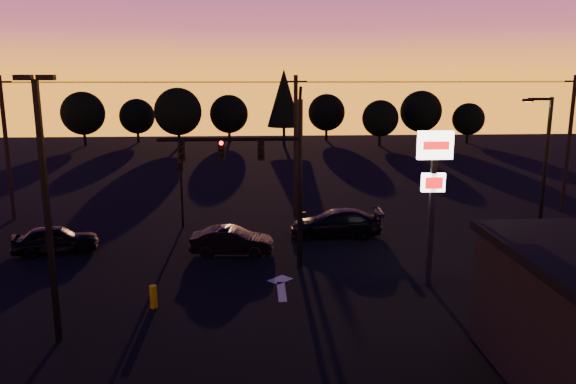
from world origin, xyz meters
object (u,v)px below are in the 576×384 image
at_px(streetlight, 543,169).
at_px(car_mid, 232,241).
at_px(secondary_signal, 181,181).
at_px(parking_lot_light, 45,194).
at_px(car_left, 55,239).
at_px(traffic_signal_mast, 265,166).
at_px(pylon_sign, 434,175).
at_px(bollard, 153,296).
at_px(suv_parked, 561,314).
at_px(car_right, 336,223).

xyz_separation_m(streetlight, car_mid, (-15.73, 0.71, -3.73)).
relative_size(secondary_signal, parking_lot_light, 0.48).
distance_m(car_left, car_mid, 9.17).
bearing_deg(traffic_signal_mast, pylon_sign, -19.36).
height_order(bollard, car_left, car_left).
relative_size(traffic_signal_mast, car_mid, 2.03).
bearing_deg(parking_lot_light, streetlight, 21.65).
xyz_separation_m(car_left, suv_parked, (21.31, -10.34, -0.02)).
xyz_separation_m(streetlight, bollard, (-18.59, -5.81, -3.97)).
distance_m(streetlight, car_mid, 16.18).
distance_m(bollard, suv_parked, 15.34).
distance_m(car_mid, suv_parked, 15.50).
distance_m(car_mid, car_right, 6.48).
bearing_deg(traffic_signal_mast, bollard, -136.80).
xyz_separation_m(traffic_signal_mast, pylon_sign, (7.10, -2.49, -0.02)).
distance_m(secondary_signal, parking_lot_light, 14.90).
bearing_deg(bollard, car_left, 130.83).
relative_size(traffic_signal_mast, suv_parked, 1.71).
height_order(bollard, car_right, car_right).
xyz_separation_m(secondary_signal, car_mid, (3.18, -5.27, -2.17)).
distance_m(streetlight, suv_parked, 10.27).
distance_m(bollard, car_left, 9.61).
height_order(parking_lot_light, suv_parked, parking_lot_light).
relative_size(parking_lot_light, bollard, 10.04).
height_order(bollard, suv_parked, suv_parked).
height_order(pylon_sign, car_left, pylon_sign).
bearing_deg(car_right, car_left, -80.53).
height_order(secondary_signal, car_mid, secondary_signal).
bearing_deg(suv_parked, car_mid, 142.71).
xyz_separation_m(car_mid, suv_parked, (12.17, -9.60, 0.00)).
height_order(parking_lot_light, bollard, parking_lot_light).
distance_m(streetlight, bollard, 19.88).
bearing_deg(traffic_signal_mast, streetlight, 6.14).
xyz_separation_m(parking_lot_light, pylon_sign, (14.50, 4.50, -0.36)).
height_order(pylon_sign, bollard, pylon_sign).
bearing_deg(car_left, car_mid, -108.72).
bearing_deg(pylon_sign, traffic_signal_mast, 160.64).
height_order(traffic_signal_mast, parking_lot_light, parking_lot_light).
relative_size(parking_lot_light, pylon_sign, 1.34).
bearing_deg(car_right, car_mid, -62.08).
height_order(car_left, car_right, car_right).
height_order(car_left, car_mid, car_left).
bearing_deg(streetlight, bollard, -162.64).
xyz_separation_m(car_right, suv_parked, (6.38, -12.51, -0.06)).
bearing_deg(secondary_signal, car_left, -142.78).
relative_size(car_left, car_right, 0.81).
distance_m(parking_lot_light, pylon_sign, 15.19).
xyz_separation_m(parking_lot_light, car_left, (-3.46, 9.96, -4.55)).
distance_m(traffic_signal_mast, bollard, 7.72).
xyz_separation_m(bollard, car_left, (-6.28, 7.27, 0.27)).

